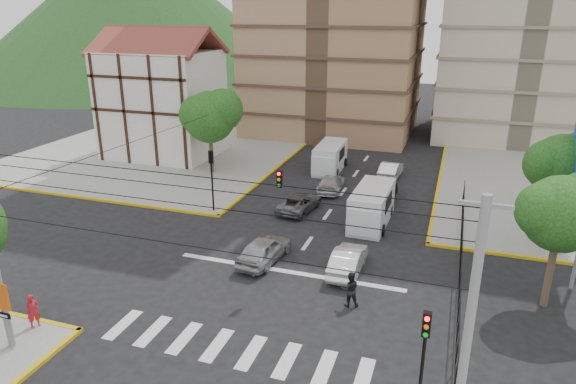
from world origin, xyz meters
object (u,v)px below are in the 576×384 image
at_px(district_sign, 1,303).
at_px(car_silver_front_left, 264,249).
at_px(traffic_light_nw, 212,171).
at_px(van_left_lane, 329,158).
at_px(van_right_lane, 371,208).
at_px(car_white_front_right, 348,260).
at_px(pedestrian_crosswalk, 350,289).
at_px(traffic_light_se, 424,350).
at_px(pedestrian_sw_corner, 33,311).

bearing_deg(district_sign, car_silver_front_left, 57.52).
relative_size(traffic_light_nw, van_left_lane, 0.81).
distance_m(van_right_lane, car_white_front_right, 6.85).
distance_m(traffic_light_nw, van_right_lane, 11.22).
relative_size(district_sign, van_left_lane, 0.59).
xyz_separation_m(van_left_lane, pedestrian_crosswalk, (6.38, -21.02, -0.26)).
distance_m(traffic_light_se, traffic_light_nw, 22.06).
height_order(car_silver_front_left, car_white_front_right, car_silver_front_left).
xyz_separation_m(van_right_lane, pedestrian_sw_corner, (-12.30, -16.64, -0.27)).
distance_m(district_sign, car_white_front_right, 16.67).
relative_size(van_right_lane, car_white_front_right, 1.31).
bearing_deg(van_left_lane, car_silver_front_left, -89.29).
bearing_deg(pedestrian_sw_corner, pedestrian_crosswalk, -30.58).
bearing_deg(traffic_light_se, car_white_front_right, 114.86).
bearing_deg(traffic_light_nw, traffic_light_se, -45.00).
relative_size(van_right_lane, van_left_lane, 1.04).
bearing_deg(van_right_lane, car_white_front_right, -88.78).
bearing_deg(traffic_light_nw, van_right_lane, 6.73).
distance_m(car_silver_front_left, pedestrian_crosswalk, 6.41).
xyz_separation_m(traffic_light_nw, van_left_lane, (5.38, 12.14, -1.94)).
bearing_deg(pedestrian_sw_corner, van_left_lane, 19.46).
relative_size(van_left_lane, pedestrian_sw_corner, 3.37).
relative_size(car_silver_front_left, pedestrian_crosswalk, 2.41).
bearing_deg(pedestrian_sw_corner, car_white_front_right, -18.18).
bearing_deg(van_right_lane, pedestrian_sw_corner, -124.87).
xyz_separation_m(van_right_lane, car_silver_front_left, (-4.86, -7.15, -0.47)).
relative_size(van_right_lane, pedestrian_sw_corner, 3.50).
xyz_separation_m(traffic_light_se, pedestrian_crosswalk, (-3.84, 6.71, -2.20)).
bearing_deg(pedestrian_crosswalk, pedestrian_sw_corner, 6.40).
distance_m(van_right_lane, pedestrian_crosswalk, 10.22).
distance_m(district_sign, car_silver_front_left, 13.37).
height_order(van_right_lane, car_silver_front_left, van_right_lane).
bearing_deg(traffic_light_se, car_silver_front_left, 134.18).
height_order(car_white_front_right, pedestrian_sw_corner, pedestrian_sw_corner).
distance_m(traffic_light_se, pedestrian_sw_corner, 17.05).
bearing_deg(traffic_light_se, district_sign, -175.05).
xyz_separation_m(traffic_light_nw, car_silver_front_left, (6.12, -5.85, -2.36)).
distance_m(van_right_lane, pedestrian_sw_corner, 20.69).
relative_size(car_silver_front_left, pedestrian_sw_corner, 2.74).
bearing_deg(traffic_light_se, van_left_lane, 110.23).
bearing_deg(traffic_light_nw, district_sign, -93.36).
xyz_separation_m(traffic_light_nw, district_sign, (-1.00, -17.04, -0.66)).
height_order(traffic_light_se, pedestrian_sw_corner, traffic_light_se).
height_order(traffic_light_nw, car_silver_front_left, traffic_light_nw).
bearing_deg(car_silver_front_left, van_right_lane, -117.74).
distance_m(traffic_light_nw, pedestrian_sw_corner, 15.55).
height_order(district_sign, van_left_lane, district_sign).
bearing_deg(van_right_lane, van_left_lane, 118.93).
distance_m(car_white_front_right, pedestrian_sw_corner, 15.69).
distance_m(van_left_lane, pedestrian_crosswalk, 21.97).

